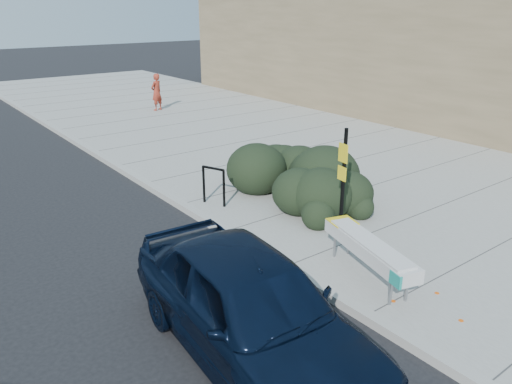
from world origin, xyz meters
TOP-DOWN VIEW (x-y plane):
  - ground at (0.00, 0.00)m, footprint 120.00×120.00m
  - sidewalk_near at (5.60, 5.00)m, footprint 11.20×50.00m
  - curb_near at (0.00, 5.00)m, footprint 0.22×50.00m
  - bench at (0.87, -1.19)m, footprint 1.14×2.43m
  - bike_rack at (0.60, 3.50)m, footprint 0.29×0.62m
  - sign_post at (1.67, 0.26)m, footprint 0.11×0.28m
  - hedge at (2.64, 2.75)m, footprint 3.12×4.64m
  - sedan_navy at (-1.99, -1.47)m, footprint 2.32×4.96m
  - pedestrian at (4.98, 15.17)m, footprint 0.72×0.60m

SIDE VIEW (x-z plane):
  - ground at x=0.00m, z-range 0.00..0.00m
  - sidewalk_near at x=5.60m, z-range 0.00..0.15m
  - curb_near at x=0.00m, z-range 0.00..0.17m
  - bench at x=0.87m, z-range 0.36..1.08m
  - bike_rack at x=0.60m, z-range 0.25..1.22m
  - sedan_navy at x=-1.99m, z-range 0.00..1.64m
  - hedge at x=2.64m, z-range 0.15..1.74m
  - pedestrian at x=4.98m, z-range 0.15..1.85m
  - sign_post at x=1.67m, z-range 0.32..2.70m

